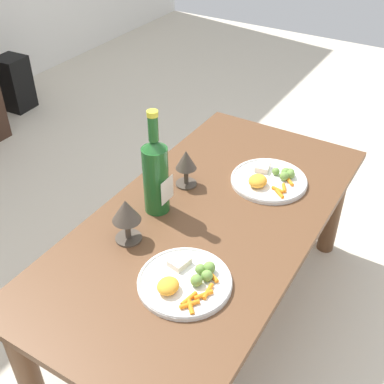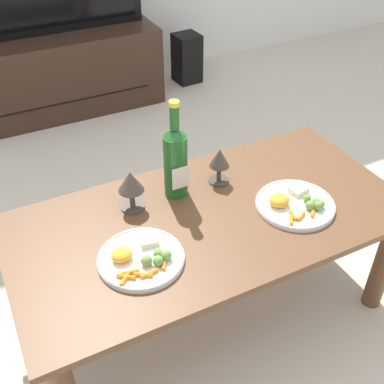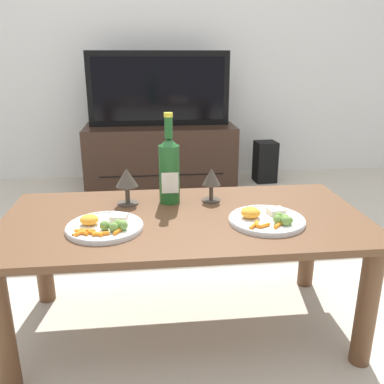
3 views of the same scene
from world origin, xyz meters
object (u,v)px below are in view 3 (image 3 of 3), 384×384
object	(u,v)px
goblet_left	(127,180)
dinner_plate_right	(267,219)
floor_speaker	(265,162)
dinner_plate_left	(105,226)
dining_table	(185,237)
tv_screen	(159,89)
tv_stand	(161,155)
goblet_right	(211,179)
wine_bottle	(169,168)

from	to	relation	value
goblet_left	dinner_plate_right	size ratio (longest dim) A/B	0.54
floor_speaker	dinner_plate_left	xyz separation A→B (m)	(-1.13, -1.98, 0.31)
dining_table	dinner_plate_left	world-z (taller)	dinner_plate_left
tv_screen	goblet_left	bearing A→B (deg)	-96.12
dinner_plate_right	tv_screen	bearing A→B (deg)	98.57
tv_stand	goblet_left	distance (m)	1.79
goblet_right	tv_stand	bearing A→B (deg)	94.62
goblet_left	dinner_plate_right	distance (m)	0.55
dining_table	wine_bottle	size ratio (longest dim) A/B	3.72
dining_table	tv_stand	distance (m)	1.91
tv_stand	dinner_plate_left	world-z (taller)	dinner_plate_left
tv_stand	tv_screen	world-z (taller)	tv_screen
wine_bottle	goblet_right	bearing A→B (deg)	-2.78
tv_stand	goblet_left	world-z (taller)	goblet_left
dinner_plate_right	wine_bottle	bearing A→B (deg)	142.32
floor_speaker	goblet_left	bearing A→B (deg)	-124.85
tv_stand	tv_screen	xyz separation A→B (m)	(0.00, -0.00, 0.53)
tv_screen	goblet_right	xyz separation A→B (m)	(0.14, -1.74, -0.21)
dining_table	goblet_right	world-z (taller)	goblet_right
tv_stand	dinner_plate_right	bearing A→B (deg)	-81.44
dinner_plate_left	goblet_left	bearing A→B (deg)	74.33
goblet_right	dinner_plate_left	world-z (taller)	goblet_right
dinner_plate_right	goblet_right	bearing A→B (deg)	123.26
tv_stand	goblet_right	xyz separation A→B (m)	(0.14, -1.75, 0.32)
dining_table	goblet_right	bearing A→B (deg)	52.38
wine_bottle	dinner_plate_left	bearing A→B (deg)	-132.90
dining_table	tv_stand	bearing A→B (deg)	90.68
wine_bottle	dinner_plate_right	world-z (taller)	wine_bottle
tv_stand	dinner_plate_right	distance (m)	2.02
floor_speaker	goblet_left	world-z (taller)	goblet_left
tv_screen	goblet_right	bearing A→B (deg)	-85.37
dining_table	goblet_left	bearing A→B (deg)	143.68
dining_table	dinner_plate_right	world-z (taller)	dinner_plate_right
goblet_right	floor_speaker	bearing A→B (deg)	67.15
tv_stand	goblet_left	xyz separation A→B (m)	(-0.19, -1.75, 0.33)
tv_stand	dining_table	bearing A→B (deg)	-89.32
tv_screen	wine_bottle	size ratio (longest dim) A/B	3.13
floor_speaker	wine_bottle	size ratio (longest dim) A/B	0.97
goblet_left	tv_screen	bearing A→B (deg)	83.88
dining_table	goblet_left	distance (m)	0.32
wine_bottle	dinner_plate_right	xyz separation A→B (m)	(0.32, -0.25, -0.13)
tv_screen	goblet_left	xyz separation A→B (m)	(-0.19, -1.74, -0.20)
dinner_plate_left	dinner_plate_right	distance (m)	0.55
goblet_left	goblet_right	distance (m)	0.33
tv_screen	dinner_plate_left	xyz separation A→B (m)	(-0.25, -1.99, -0.29)
dining_table	tv_screen	world-z (taller)	tv_screen
tv_screen	dinner_plate_right	bearing A→B (deg)	-81.43
tv_screen	wine_bottle	distance (m)	1.74
tv_screen	goblet_right	size ratio (longest dim) A/B	8.12
tv_screen	floor_speaker	distance (m)	1.06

